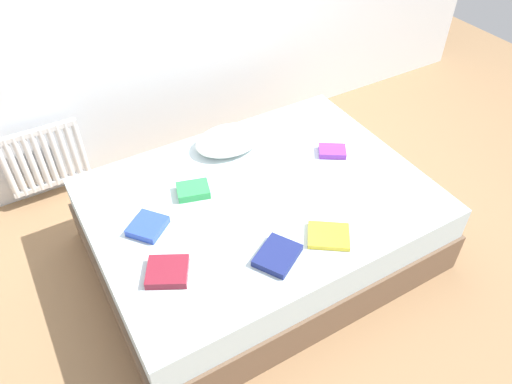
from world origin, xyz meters
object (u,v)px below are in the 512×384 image
Objects in this scene: bed at (260,224)px; textbook_green at (193,190)px; radiator at (45,159)px; textbook_maroon at (168,272)px; pillow at (229,140)px; textbook_yellow at (329,236)px; textbook_blue at (148,226)px; textbook_purple at (332,151)px; textbook_navy at (277,255)px.

textbook_green is at bearing 148.55° from bed.
radiator is at bearing 130.53° from bed.
bed is 9.74× the size of textbook_maroon.
pillow reaches higher than radiator.
bed is 3.67× the size of radiator.
radiator is 2.90× the size of textbook_green.
pillow is at bearing -32.49° from radiator.
textbook_blue is (-0.82, 0.55, 0.01)m from textbook_yellow.
textbook_maroon is 1.36m from textbook_purple.
textbook_purple is at bearing 5.50° from textbook_navy.
textbook_purple is 0.92× the size of textbook_green.
textbook_blue is 0.82× the size of textbook_navy.
textbook_navy is at bearing -103.32° from pillow.
textbook_navy reaches higher than textbook_yellow.
textbook_maroon is at bearing -158.06° from textbook_yellow.
radiator is 2.45× the size of textbook_yellow.
textbook_yellow is (0.14, -0.48, 0.27)m from bed.
textbook_navy reaches higher than textbook_purple.
bed is 11.55× the size of textbook_purple.
radiator is 1.19m from textbook_blue.
pillow reaches higher than bed.
pillow is at bearing 83.35° from bed.
textbook_green reaches higher than textbook_purple.
pillow reaches higher than textbook_purple.
pillow is 2.44× the size of textbook_green.
textbook_yellow is at bearing -73.37° from bed.
textbook_navy is at bearing -147.87° from textbook_yellow.
radiator is 1.97m from textbook_purple.
textbook_maroon reaches higher than textbook_blue.
bed is at bearing 45.14° from textbook_blue.
textbook_navy is (0.17, -0.67, -0.00)m from textbook_green.
textbook_green is 0.81× the size of textbook_navy.
textbook_blue is (0.03, 0.35, -0.00)m from textbook_maroon.
textbook_yellow is at bearing -85.12° from pillow.
textbook_green is at bearing 160.50° from textbook_yellow.
radiator is 1.22m from textbook_green.
textbook_maroon is 0.56m from textbook_navy.
textbook_navy is at bearing 9.43° from textbook_maroon.
pillow is at bearing 74.49° from textbook_maroon.
textbook_navy is at bearing -110.24° from bed.
textbook_maroon is at bearing -158.48° from bed.
textbook_maroon is 1.19× the size of textbook_purple.
bed is 10.65× the size of textbook_green.
bed is at bearing 142.11° from textbook_yellow.
pillow is 1.10m from textbook_maroon.
textbook_green is (-0.94, 0.10, 0.01)m from textbook_purple.
textbook_purple is 0.95m from textbook_green.
textbook_blue reaches higher than textbook_navy.
textbook_navy is (-0.31, 0.02, 0.01)m from textbook_yellow.
textbook_yellow is (-0.46, -0.58, -0.01)m from textbook_purple.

